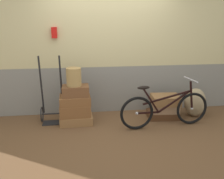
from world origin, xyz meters
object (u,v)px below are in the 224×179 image
at_px(suitcase_0, 76,119).
at_px(suitcase_4, 163,114).
at_px(suitcase_5, 165,108).
at_px(suitcase_6, 165,100).
at_px(burlap_sack, 195,102).
at_px(suitcase_1, 75,110).
at_px(suitcase_2, 75,100).
at_px(bicycle, 165,109).
at_px(wicker_basket, 74,77).
at_px(luggage_trolley, 53,107).
at_px(suitcase_3, 76,91).

bearing_deg(suitcase_0, suitcase_4, -0.57).
xyz_separation_m(suitcase_0, suitcase_5, (1.72, 0.01, 0.13)).
height_order(suitcase_6, burlap_sack, burlap_sack).
bearing_deg(suitcase_1, suitcase_4, -1.21).
relative_size(suitcase_4, suitcase_5, 1.18).
bearing_deg(suitcase_0, suitcase_1, -172.66).
bearing_deg(suitcase_2, suitcase_6, -2.32).
bearing_deg(bicycle, suitcase_4, 73.25).
bearing_deg(suitcase_6, wicker_basket, -174.86).
height_order(wicker_basket, burlap_sack, wicker_basket).
distance_m(suitcase_5, luggage_trolley, 2.15).
bearing_deg(suitcase_0, burlap_sack, -0.66).
distance_m(suitcase_0, suitcase_6, 1.74).
distance_m(suitcase_1, suitcase_4, 1.72).
relative_size(suitcase_0, wicker_basket, 1.84).
distance_m(suitcase_4, bicycle, 0.50).
height_order(suitcase_0, suitcase_5, suitcase_5).
height_order(suitcase_3, suitcase_5, suitcase_3).
xyz_separation_m(suitcase_0, suitcase_6, (1.72, -0.00, 0.30)).
bearing_deg(suitcase_0, suitcase_6, -1.52).
xyz_separation_m(suitcase_2, suitcase_6, (1.72, -0.01, -0.07)).
xyz_separation_m(suitcase_1, suitcase_6, (1.73, 0.00, 0.11)).
bearing_deg(luggage_trolley, suitcase_5, -3.07).
distance_m(suitcase_1, suitcase_6, 1.73).
bearing_deg(wicker_basket, suitcase_3, -5.98).
xyz_separation_m(suitcase_3, burlap_sack, (2.33, 0.04, -0.34)).
relative_size(luggage_trolley, burlap_sack, 2.22).
distance_m(suitcase_2, luggage_trolley, 0.47).
bearing_deg(luggage_trolley, wicker_basket, -17.20).
height_order(suitcase_6, luggage_trolley, luggage_trolley).
relative_size(suitcase_0, suitcase_6, 1.13).
bearing_deg(suitcase_3, suitcase_4, 1.17).
relative_size(suitcase_2, bicycle, 0.33).
height_order(suitcase_4, bicycle, bicycle).
distance_m(suitcase_2, burlap_sack, 2.36).
relative_size(suitcase_6, wicker_basket, 1.63).
distance_m(burlap_sack, bicycle, 0.88).
relative_size(suitcase_0, suitcase_3, 1.26).
height_order(suitcase_1, suitcase_6, suitcase_6).
bearing_deg(suitcase_3, suitcase_0, 159.68).
xyz_separation_m(suitcase_5, bicycle, (-0.15, -0.40, 0.12)).
xyz_separation_m(burlap_sack, bicycle, (-0.77, -0.42, 0.05)).
bearing_deg(luggage_trolley, suitcase_2, -16.08).
height_order(suitcase_5, wicker_basket, wicker_basket).
xyz_separation_m(suitcase_4, bicycle, (-0.12, -0.41, 0.26)).
distance_m(suitcase_2, suitcase_3, 0.18).
relative_size(suitcase_1, suitcase_6, 1.04).
height_order(suitcase_0, suitcase_1, suitcase_1).
bearing_deg(luggage_trolley, bicycle, -14.35).
height_order(suitcase_3, suitcase_4, suitcase_3).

